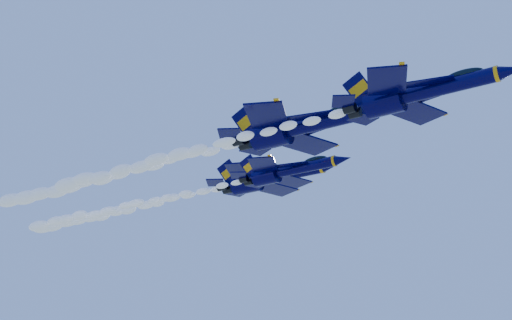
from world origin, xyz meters
The scene contains 8 objects.
jet_lead centered at (21.13, -10.23, 150.52)m, with size 16.79×13.78×6.24m.
smoke_trail_jet_lead centered at (-5.86, -10.23, 150.15)m, with size 39.62×1.74×1.56m, color white.
jet_second centered at (6.56, -5.53, 152.38)m, with size 19.63×16.10×7.30m.
smoke_trail_jet_second centered at (-21.64, -5.53, 151.98)m, with size 39.62×2.03×1.83m, color white.
jet_third centered at (-1.74, 6.07, 152.63)m, with size 15.53×12.74×5.77m.
smoke_trail_jet_third centered at (-28.19, 6.07, 152.27)m, with size 39.62×1.61×1.45m, color white.
jet_fourth centered at (-8.97, 14.12, 155.62)m, with size 19.48×15.98×7.24m.
smoke_trail_jet_fourth centered at (-37.11, 14.12, 155.23)m, with size 39.62×2.01×1.81m, color white.
Camera 1 is at (38.89, -68.41, 120.38)m, focal length 50.00 mm.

